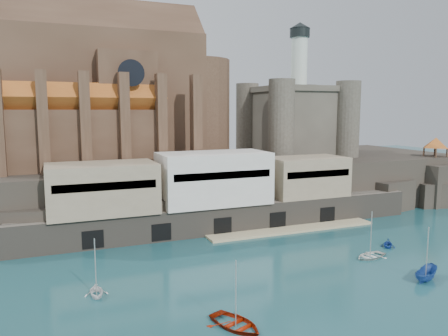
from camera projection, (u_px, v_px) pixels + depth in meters
The scene contains 12 objects.
ground at pixel (352, 267), 55.75m from camera, with size 300.00×300.00×0.00m, color #17464D.
promontory at pixel (231, 182), 91.20m from camera, with size 100.00×36.00×10.00m.
quay at pixel (214, 194), 72.35m from camera, with size 70.00×12.00×13.05m.
church at pixel (109, 98), 82.29m from camera, with size 47.00×25.93×30.51m.
castle_keep at pixel (295, 117), 97.06m from camera, with size 21.20×21.20×29.30m.
rock_outcrop at pixel (434, 184), 94.61m from camera, with size 14.50×10.50×8.70m.
pavilion at pixel (436, 144), 93.61m from camera, with size 6.40×6.40×5.40m.
boat_0 at pixel (236, 327), 40.44m from camera, with size 4.15×1.20×5.81m, color #8D1803.
boat_2 at pixel (425, 280), 51.69m from camera, with size 1.77×1.82×4.70m, color #1F4691.
boat_4 at pixel (97, 296), 47.16m from camera, with size 2.96×1.81×3.43m, color white.
boat_6 at pixel (370, 257), 59.51m from camera, with size 3.55×1.03×4.97m, color white.
boat_7 at pixel (388, 247), 64.08m from camera, with size 2.57×1.57×2.98m, color #193C9B.
Camera 1 is at (-35.33, -43.50, 19.94)m, focal length 35.00 mm.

